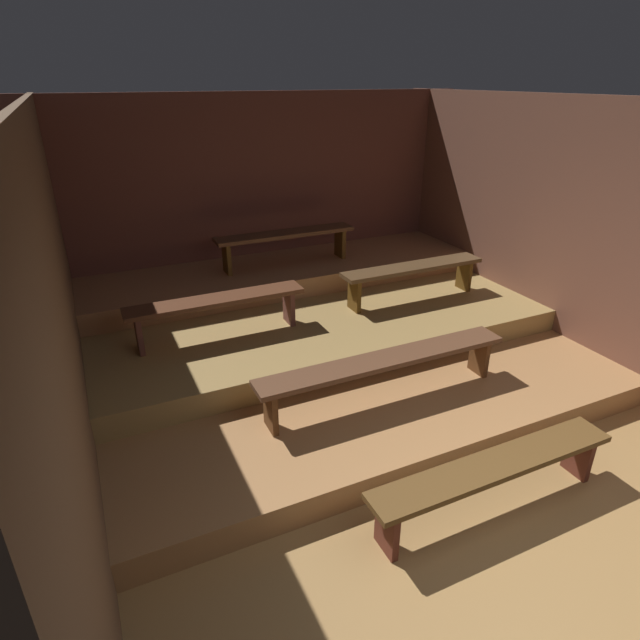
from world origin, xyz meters
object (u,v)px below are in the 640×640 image
at_px(bench_middle_left, 217,305).
at_px(bench_upper_center, 286,238).
at_px(bench_middle_right, 413,272).
at_px(bench_floor_center, 494,471).
at_px(bench_lower_center, 385,364).

relative_size(bench_middle_left, bench_upper_center, 1.01).
xyz_separation_m(bench_middle_left, bench_middle_right, (2.32, 0.00, 0.00)).
relative_size(bench_floor_center, bench_lower_center, 0.84).
relative_size(bench_lower_center, bench_middle_left, 1.35).
height_order(bench_floor_center, bench_middle_left, bench_middle_left).
bearing_deg(bench_upper_center, bench_middle_left, -136.39).
bearing_deg(bench_middle_right, bench_upper_center, 135.00).
bearing_deg(bench_middle_left, bench_middle_right, 0.00).
distance_m(bench_floor_center, bench_middle_right, 2.88).
xyz_separation_m(bench_floor_center, bench_middle_left, (-1.26, 2.64, 0.48)).
bearing_deg(bench_floor_center, bench_lower_center, 96.54).
bearing_deg(bench_middle_right, bench_floor_center, -111.84).
relative_size(bench_middle_left, bench_middle_right, 1.00).
xyz_separation_m(bench_lower_center, bench_middle_right, (1.20, 1.37, 0.23)).
distance_m(bench_lower_center, bench_upper_center, 2.55).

